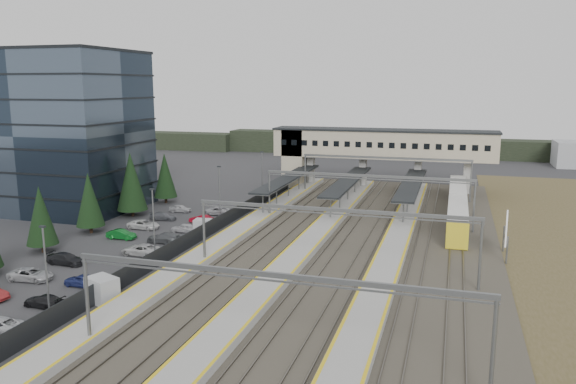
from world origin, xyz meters
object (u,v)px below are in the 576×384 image
(relay_cabin_far, at_px, (203,227))
(billboard, at_px, (506,229))
(train, at_px, (457,205))
(office_building, at_px, (56,130))
(footbridge, at_px, (367,147))
(relay_cabin_near, at_px, (102,289))

(relay_cabin_far, distance_m, billboard, 36.98)
(billboard, bearing_deg, train, 105.53)
(office_building, distance_m, footbridge, 53.18)
(office_building, xyz_separation_m, footbridge, (43.70, 30.00, -4.26))
(office_building, height_order, footbridge, office_building)
(office_building, relative_size, train, 0.68)
(relay_cabin_near, bearing_deg, billboard, 34.12)
(relay_cabin_far, height_order, footbridge, footbridge)
(footbridge, relative_size, train, 1.13)
(train, xyz_separation_m, billboard, (5.17, -18.62, 1.44))
(footbridge, bearing_deg, office_building, -145.53)
(relay_cabin_near, distance_m, footbridge, 64.03)
(office_building, relative_size, relay_cabin_far, 10.42)
(relay_cabin_near, bearing_deg, footbridge, 77.22)
(relay_cabin_near, relative_size, train, 0.09)
(office_building, xyz_separation_m, train, (60.00, 10.61, -10.35))
(relay_cabin_far, height_order, billboard, billboard)
(relay_cabin_far, bearing_deg, footbridge, 68.01)
(relay_cabin_near, relative_size, relay_cabin_far, 1.39)
(billboard, bearing_deg, office_building, 172.99)
(relay_cabin_near, height_order, train, train)
(footbridge, distance_m, train, 26.05)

